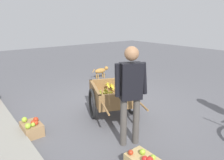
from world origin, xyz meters
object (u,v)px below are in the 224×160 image
at_px(fruit_cart, 112,96).
at_px(dog, 101,71).
at_px(apple_crate, 32,128).
at_px(vendor_person, 131,88).

height_order(fruit_cart, dog, fruit_cart).
height_order(fruit_cart, apple_crate, fruit_cart).
relative_size(fruit_cart, vendor_person, 1.10).
distance_m(vendor_person, apple_crate, 1.99).
height_order(vendor_person, apple_crate, vendor_person).
bearing_deg(fruit_cart, apple_crate, 80.94).
relative_size(vendor_person, dog, 2.46).
relative_size(fruit_cart, apple_crate, 4.13).
bearing_deg(dog, apple_crate, 126.35).
xyz_separation_m(fruit_cart, vendor_person, (-1.05, 0.45, 0.56)).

